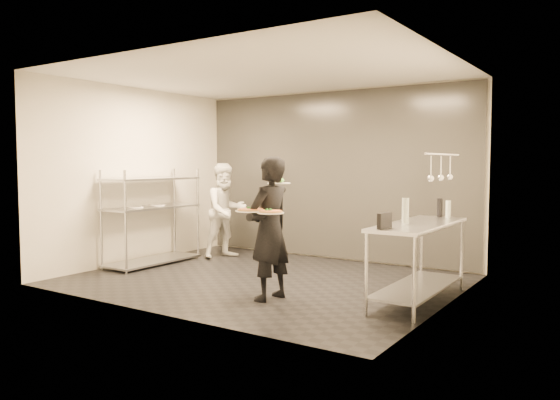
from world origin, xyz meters
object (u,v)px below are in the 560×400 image
Objects in this scene: salad_plate at (279,182)px; bottle_clear at (448,209)px; pass_rack at (152,216)px; chef at (226,210)px; prep_counter at (418,248)px; waiter at (270,229)px; bottle_green at (405,210)px; bottle_dark at (440,208)px; pos_monitor at (385,221)px; pizza_plate_near at (251,210)px; pizza_plate_far at (271,212)px.

salad_plate is 2.16m from bottle_clear.
salad_plate is at bearing -141.72° from bottle_clear.
pass_rack is 1.00× the size of chef.
prep_counter is 1.73m from waiter.
pass_rack is 2.96m from waiter.
chef is 5.70× the size of salad_plate.
bottle_dark is (0.11, 0.90, -0.02)m from bottle_green.
bottle_clear is at bearing 89.97° from pos_monitor.
bottle_clear is (3.83, -0.30, 0.23)m from chef.
bottle_dark is at bearing 90.70° from prep_counter.
waiter reaches higher than bottle_green.
pos_monitor is (1.48, 0.34, -0.06)m from pizza_plate_near.
pos_monitor is at bearing -7.78° from salad_plate.
pizza_plate_near is at bearing -146.46° from prep_counter.
pizza_plate_far reaches higher than pos_monitor.
pass_rack is 5.57× the size of bottle_green.
pos_monitor is at bearing 17.20° from pizza_plate_far.
pizza_plate_near is at bearing -19.71° from waiter.
waiter is 2.22m from bottle_dark.
bottle_green is at bearing 16.11° from salad_plate.
pizza_plate_near reaches higher than pos_monitor.
pizza_plate_far is 2.35m from bottle_clear.
pizza_plate_near is 1.18× the size of pizza_plate_far.
bottle_green is at bearing 98.55° from pos_monitor.
chef reaches higher than bottle_green.
pass_rack is 7.51× the size of bottle_clear.
prep_counter is (4.33, 0.00, -0.14)m from pass_rack.
bottle_clear is at bearing 53.31° from pizza_plate_far.
pos_monitor is (3.61, -1.82, 0.21)m from chef.
prep_counter is at bearing -89.30° from bottle_dark.
waiter reaches higher than chef.
bottle_green is 1.21× the size of bottle_dark.
bottle_clear is (4.43, 0.80, 0.26)m from pass_rack.
chef is at bearing 163.57° from prep_counter.
waiter is 7.86× the size of bottle_clear.
pizza_plate_far is at bearing -111.80° from chef.
bottle_clear reaches higher than pizza_plate_near.
pos_monitor is (-0.12, -0.72, 0.38)m from prep_counter.
bottle_clear is 0.11m from bottle_dark.
bottle_clear is at bearing -74.18° from chef.
bottle_clear is (1.70, 1.86, -0.04)m from pizza_plate_near.
bottle_clear reaches higher than pizza_plate_far.
bottle_dark is at bearing 55.47° from pizza_plate_far.
salad_plate is 2.08m from bottle_dark.
pos_monitor reaches higher than prep_counter.
chef is at bearing 161.36° from pos_monitor.
pizza_plate_far is 0.70m from salad_plate.
bottle_green is (-0.00, 0.62, 0.06)m from pos_monitor.
bottle_green is at bearing 39.78° from pizza_plate_far.
bottle_dark is (-0.11, 0.00, 0.01)m from bottle_clear.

